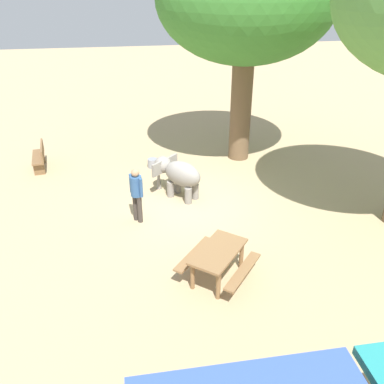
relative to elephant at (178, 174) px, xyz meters
The scene contains 6 objects.
ground_plane 0.95m from the elephant, 126.04° to the left, with size 60.00×60.00×0.00m, color tan.
elephant is the anchor object (origin of this frame).
person_handler 1.84m from the elephant, 44.08° to the left, with size 0.35×0.42×1.62m.
wooden_bench 5.40m from the elephant, 31.54° to the right, with size 0.60×1.44×0.88m.
picnic_table_near 4.08m from the elephant, 95.33° to the left, with size 2.10×2.10×0.78m.
feed_bucket 2.44m from the elephant, 74.42° to the right, with size 0.36×0.36×0.32m, color gray.
Camera 1 is at (1.73, 10.90, 6.30)m, focal length 38.53 mm.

